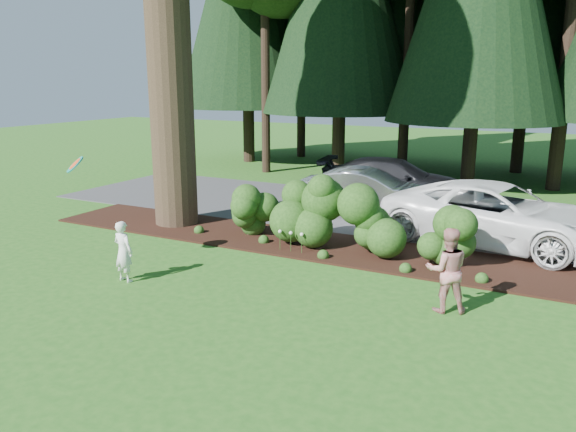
{
  "coord_description": "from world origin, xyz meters",
  "views": [
    {
      "loc": [
        5.74,
        -9.37,
        4.18
      ],
      "look_at": [
        0.31,
        1.08,
        1.3
      ],
      "focal_mm": 35.0,
      "sensor_mm": 36.0,
      "label": 1
    }
  ],
  "objects_px": {
    "car_silver_wagon": "(367,192)",
    "car_white_suv": "(497,215)",
    "child": "(123,251)",
    "adult": "(447,270)",
    "car_dark_suv": "(394,180)",
    "frisbee": "(75,164)"
  },
  "relations": [
    {
      "from": "car_dark_suv",
      "to": "car_white_suv",
      "type": "bearing_deg",
      "value": -143.76
    },
    {
      "from": "car_white_suv",
      "to": "adult",
      "type": "height_order",
      "value": "car_white_suv"
    },
    {
      "from": "adult",
      "to": "car_white_suv",
      "type": "bearing_deg",
      "value": -116.29
    },
    {
      "from": "car_silver_wagon",
      "to": "child",
      "type": "distance_m",
      "value": 8.36
    },
    {
      "from": "car_white_suv",
      "to": "child",
      "type": "bearing_deg",
      "value": 144.71
    },
    {
      "from": "adult",
      "to": "frisbee",
      "type": "height_order",
      "value": "frisbee"
    },
    {
      "from": "car_silver_wagon",
      "to": "car_dark_suv",
      "type": "distance_m",
      "value": 2.34
    },
    {
      "from": "car_dark_suv",
      "to": "adult",
      "type": "xyz_separation_m",
      "value": [
        3.69,
        -8.76,
        0.02
      ]
    },
    {
      "from": "adult",
      "to": "car_dark_suv",
      "type": "bearing_deg",
      "value": -90.62
    },
    {
      "from": "frisbee",
      "to": "car_white_suv",
      "type": "bearing_deg",
      "value": 38.47
    },
    {
      "from": "child",
      "to": "adult",
      "type": "bearing_deg",
      "value": -161.78
    },
    {
      "from": "child",
      "to": "adult",
      "type": "relative_size",
      "value": 0.83
    },
    {
      "from": "car_silver_wagon",
      "to": "car_white_suv",
      "type": "distance_m",
      "value": 4.38
    },
    {
      "from": "car_silver_wagon",
      "to": "car_white_suv",
      "type": "xyz_separation_m",
      "value": [
        4.07,
        -1.62,
        0.08
      ]
    },
    {
      "from": "car_white_suv",
      "to": "child",
      "type": "distance_m",
      "value": 9.17
    },
    {
      "from": "car_white_suv",
      "to": "car_dark_suv",
      "type": "xyz_separation_m",
      "value": [
        -3.93,
        3.95,
        -0.05
      ]
    },
    {
      "from": "car_white_suv",
      "to": "frisbee",
      "type": "bearing_deg",
      "value": 139.43
    },
    {
      "from": "car_silver_wagon",
      "to": "adult",
      "type": "bearing_deg",
      "value": -154.77
    },
    {
      "from": "car_dark_suv",
      "to": "frisbee",
      "type": "distance_m",
      "value": 11.09
    },
    {
      "from": "car_dark_suv",
      "to": "adult",
      "type": "distance_m",
      "value": 9.51
    },
    {
      "from": "car_white_suv",
      "to": "child",
      "type": "height_order",
      "value": "car_white_suv"
    },
    {
      "from": "adult",
      "to": "car_silver_wagon",
      "type": "bearing_deg",
      "value": -82.67
    }
  ]
}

